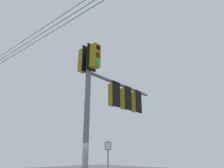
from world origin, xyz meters
name	(u,v)px	position (x,y,z in m)	size (l,w,h in m)	color
signal_mast_assembly	(107,96)	(-1.85, 0.52, 4.33)	(4.27, 0.97, 6.06)	slate
route_sign_primary	(108,164)	(-4.06, -1.61, 1.70)	(0.22, 0.29, 2.80)	slate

